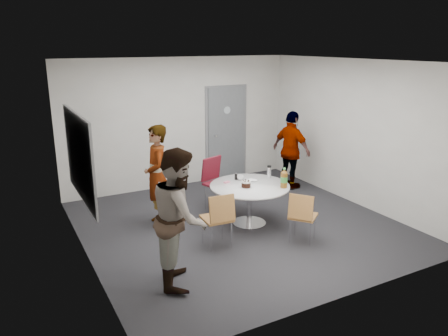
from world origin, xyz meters
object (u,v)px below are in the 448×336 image
door (226,133)px  table (252,190)px  person_main (157,176)px  whiteboard (79,157)px  person_left (180,217)px  chair_near_left (219,215)px  person_right (291,150)px  chair_near_right (302,213)px  chair_far (216,178)px

door → table: (-0.89, -2.54, -0.42)m
door → person_main: bearing=-141.6°
whiteboard → person_left: whiteboard is taller
chair_near_left → person_right: bearing=37.8°
chair_near_right → chair_near_left: bearing=-149.0°
whiteboard → person_right: bearing=12.6°
whiteboard → person_main: whiteboard is taller
whiteboard → table: bearing=-5.5°
table → person_left: 2.12m
whiteboard → person_right: whiteboard is taller
door → person_main: size_ratio=1.24×
chair_far → person_left: person_left is taller
door → person_left: size_ratio=1.20×
table → person_main: bearing=152.5°
chair_near_right → person_left: size_ratio=0.46×
table → person_main: size_ratio=0.78×
person_main → person_left: (-0.37, -1.87, 0.03)m
table → chair_far: bearing=102.2°
whiteboard → chair_far: (2.47, 0.67, -0.86)m
door → chair_near_left: door is taller
chair_far → person_right: bearing=171.3°
person_main → door: bearing=138.9°
whiteboard → person_right: 4.55m
person_left → table: bearing=-34.1°
person_right → whiteboard: bearing=90.3°
chair_near_right → table: bearing=157.4°
whiteboard → chair_near_right: whiteboard is taller
door → chair_far: (-1.09, -1.61, -0.43)m
whiteboard → chair_far: bearing=15.1°
chair_near_left → chair_near_right: (1.18, -0.45, -0.03)m
chair_near_right → person_right: (1.45, 2.24, 0.33)m
person_main → person_right: person_main is taller
chair_far → table: bearing=84.3°
chair_near_left → person_main: person_main is taller
whiteboard → person_main: size_ratio=1.11×
door → person_main: 2.92m
person_main → person_right: (3.12, 0.51, -0.04)m
door → chair_near_right: size_ratio=2.61×
chair_far → person_right: 1.96m
door → person_left: 4.54m
chair_near_left → chair_far: 1.64m
chair_near_right → door: bearing=132.0°
whiteboard → person_main: 1.48m
table → chair_near_right: table is taller
chair_near_left → chair_far: chair_far is taller
door → person_main: (-2.28, -1.81, -0.17)m
table → person_main: (-1.40, 0.73, 0.25)m
whiteboard → chair_near_left: whiteboard is taller
chair_near_left → person_right: person_right is taller
person_main → person_left: bearing=-0.7°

